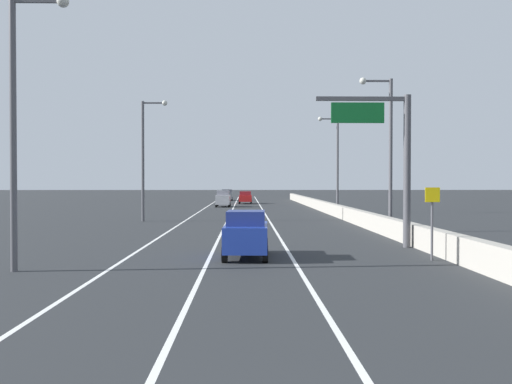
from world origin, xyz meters
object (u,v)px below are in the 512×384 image
at_px(car_blue_2, 246,234).
at_px(lamp_post_left_near, 20,113).
at_px(overhead_sign_gantry, 392,151).
at_px(car_silver_3, 223,199).
at_px(car_gray_0, 227,195).
at_px(lamp_post_left_mid, 146,152).
at_px(car_red_1, 245,197).
at_px(lamp_post_right_second, 387,143).
at_px(speed_advisory_sign, 432,218).
at_px(lamp_post_right_third, 335,158).

bearing_deg(car_blue_2, lamp_post_left_near, -155.89).
bearing_deg(overhead_sign_gantry, car_silver_3, 102.52).
bearing_deg(car_blue_2, car_gray_0, 92.52).
bearing_deg(car_silver_3, lamp_post_left_mid, -101.06).
bearing_deg(car_red_1, lamp_post_left_near, -97.21).
bearing_deg(overhead_sign_gantry, car_red_1, 97.35).
distance_m(lamp_post_right_second, lamp_post_left_mid, 20.06).
bearing_deg(car_gray_0, speed_advisory_sign, -81.80).
height_order(lamp_post_right_third, car_red_1, lamp_post_right_third).
distance_m(lamp_post_left_mid, car_red_1, 38.59).
bearing_deg(lamp_post_right_third, lamp_post_left_mid, -146.84).
relative_size(lamp_post_right_second, car_blue_2, 2.39).
distance_m(overhead_sign_gantry, car_silver_3, 46.83).
xyz_separation_m(overhead_sign_gantry, lamp_post_right_third, (1.96, 30.10, 0.97)).
relative_size(lamp_post_left_mid, car_gray_0, 2.13).
relative_size(overhead_sign_gantry, speed_advisory_sign, 2.50).
bearing_deg(lamp_post_right_third, lamp_post_left_near, -114.80).
bearing_deg(lamp_post_left_near, lamp_post_right_second, 42.44).
bearing_deg(car_red_1, speed_advisory_sign, -82.80).
relative_size(overhead_sign_gantry, car_gray_0, 1.62).
height_order(lamp_post_right_second, car_blue_2, lamp_post_right_second).
xyz_separation_m(overhead_sign_gantry, car_blue_2, (-7.17, -3.57, -3.73)).
bearing_deg(speed_advisory_sign, lamp_post_left_near, -170.80).
height_order(lamp_post_right_second, car_silver_3, lamp_post_right_second).
bearing_deg(speed_advisory_sign, lamp_post_left_mid, 123.99).
xyz_separation_m(overhead_sign_gantry, car_silver_3, (-10.12, 45.57, -3.68)).
relative_size(speed_advisory_sign, car_blue_2, 0.72).
height_order(speed_advisory_sign, lamp_post_left_mid, lamp_post_left_mid).
height_order(car_blue_2, car_silver_3, car_silver_3).
height_order(lamp_post_right_second, lamp_post_left_near, same).
bearing_deg(car_red_1, lamp_post_right_second, -79.23).
distance_m(lamp_post_right_second, car_gray_0, 63.78).
height_order(speed_advisory_sign, car_silver_3, speed_advisory_sign).
bearing_deg(lamp_post_right_third, car_red_1, 109.43).
height_order(car_gray_0, car_silver_3, car_silver_3).
relative_size(lamp_post_right_second, car_red_1, 2.33).
relative_size(speed_advisory_sign, lamp_post_right_second, 0.30).
distance_m(lamp_post_left_near, car_red_1, 64.08).
bearing_deg(lamp_post_left_near, car_silver_3, 84.42).
bearing_deg(lamp_post_left_mid, car_gray_0, 84.61).
bearing_deg(car_blue_2, car_red_1, 90.07).
relative_size(car_red_1, car_silver_3, 1.01).
bearing_deg(lamp_post_left_mid, car_blue_2, -69.89).
bearing_deg(speed_advisory_sign, lamp_post_right_second, 83.91).
relative_size(car_red_1, car_blue_2, 1.02).
xyz_separation_m(overhead_sign_gantry, lamp_post_left_near, (-15.27, -7.19, 0.97)).
distance_m(speed_advisory_sign, lamp_post_right_third, 35.00).
bearing_deg(lamp_post_right_third, speed_advisory_sign, -92.51).
distance_m(speed_advisory_sign, car_silver_3, 51.32).
xyz_separation_m(overhead_sign_gantry, lamp_post_right_second, (1.84, 8.46, 0.97)).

